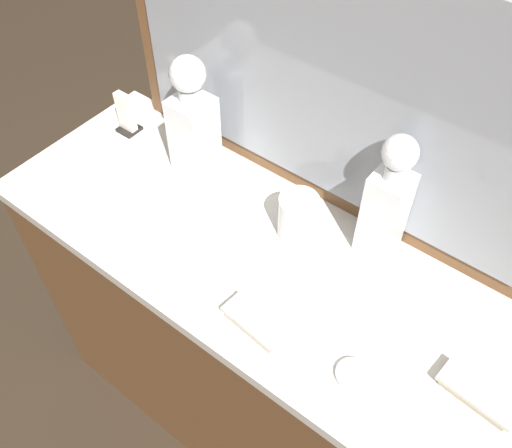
{
  "coord_description": "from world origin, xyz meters",
  "views": [
    {
      "loc": [
        0.44,
        -0.57,
        1.78
      ],
      "look_at": [
        0.0,
        0.0,
        0.94
      ],
      "focal_mm": 39.01,
      "sensor_mm": 36.0,
      "label": 1
    }
  ],
  "objects": [
    {
      "name": "porcelain_dish",
      "position": [
        0.31,
        -0.12,
        0.87
      ],
      "size": [
        0.06,
        0.06,
        0.01
      ],
      "color": "silver",
      "rests_on": "dresser"
    },
    {
      "name": "napkin_holder",
      "position": [
        -0.49,
        0.11,
        0.91
      ],
      "size": [
        0.05,
        0.05,
        0.11
      ],
      "color": "black",
      "rests_on": "dresser"
    },
    {
      "name": "silver_brush_far_left",
      "position": [
        0.11,
        -0.15,
        0.88
      ],
      "size": [
        0.13,
        0.06,
        0.02
      ],
      "color": "#B7A88C",
      "rests_on": "dresser"
    },
    {
      "name": "silver_brush_rear",
      "position": [
        0.5,
        -0.03,
        0.88
      ],
      "size": [
        0.14,
        0.07,
        0.02
      ],
      "color": "#B7A88C",
      "rests_on": "dresser"
    },
    {
      "name": "crystal_decanter_far_left",
      "position": [
        0.2,
        0.16,
        0.98
      ],
      "size": [
        0.08,
        0.08,
        0.3
      ],
      "color": "white",
      "rests_on": "dresser"
    },
    {
      "name": "ground_plane",
      "position": [
        0.0,
        0.0,
        0.0
      ],
      "size": [
        6.0,
        6.0,
        0.0
      ],
      "primitive_type": "plane",
      "color": "#2D2319"
    },
    {
      "name": "dresser_mirror",
      "position": [
        0.0,
        0.22,
        1.16
      ],
      "size": [
        1.01,
        0.03,
        0.59
      ],
      "color": "brown",
      "rests_on": "dresser"
    },
    {
      "name": "crystal_decanter_far_right",
      "position": [
        -0.27,
        0.12,
        0.98
      ],
      "size": [
        0.09,
        0.09,
        0.3
      ],
      "color": "white",
      "rests_on": "dresser"
    },
    {
      "name": "dresser",
      "position": [
        0.0,
        0.0,
        0.43
      ],
      "size": [
        1.21,
        0.47,
        0.86
      ],
      "color": "brown",
      "rests_on": "ground_plane"
    },
    {
      "name": "crystal_tumbler_front",
      "position": [
        0.04,
        0.09,
        0.91
      ],
      "size": [
        0.08,
        0.08,
        0.1
      ],
      "color": "white",
      "rests_on": "dresser"
    }
  ]
}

